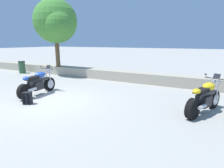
% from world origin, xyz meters
% --- Properties ---
extents(ground_plane, '(120.00, 120.00, 0.00)m').
position_xyz_m(ground_plane, '(0.00, 0.00, 0.00)').
color(ground_plane, '#A3A099').
extents(stone_wall, '(36.00, 0.80, 0.55)m').
position_xyz_m(stone_wall, '(0.00, 4.80, 0.28)').
color(stone_wall, '#A89E89').
rests_on(stone_wall, ground).
extents(motorcycle_blue_near_left, '(0.70, 2.06, 1.18)m').
position_xyz_m(motorcycle_blue_near_left, '(-1.11, 0.48, 0.49)').
color(motorcycle_blue_near_left, black).
rests_on(motorcycle_blue_near_left, ground).
extents(motorcycle_yellow_centre, '(1.03, 1.97, 1.18)m').
position_xyz_m(motorcycle_yellow_centre, '(5.19, 1.45, 0.49)').
color(motorcycle_yellow_centre, black).
rests_on(motorcycle_yellow_centre, ground).
extents(rider_backpack, '(0.35, 0.33, 0.47)m').
position_xyz_m(rider_backpack, '(-0.47, -0.58, 0.24)').
color(rider_backpack, black).
rests_on(rider_backpack, ground).
extents(leafy_tree_far_left, '(2.93, 2.79, 4.34)m').
position_xyz_m(leafy_tree_far_left, '(-3.75, 4.50, 3.42)').
color(leafy_tree_far_left, brown).
rests_on(leafy_tree_far_left, stone_wall).
extents(trash_bin, '(0.46, 0.46, 0.86)m').
position_xyz_m(trash_bin, '(-6.59, 3.80, 0.43)').
color(trash_bin, '#335638').
rests_on(trash_bin, ground).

